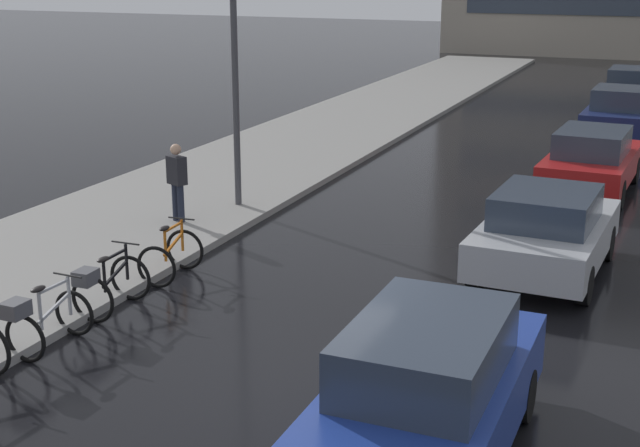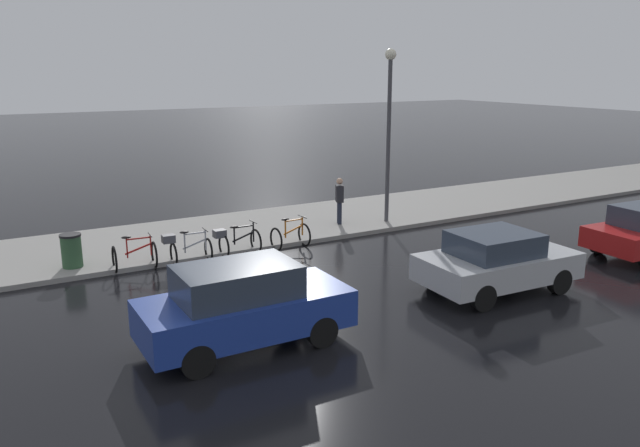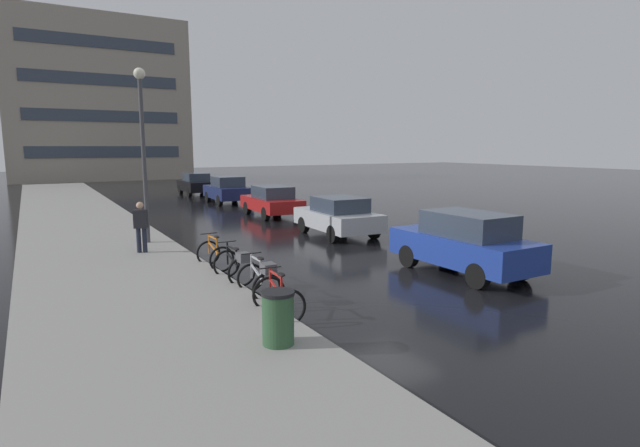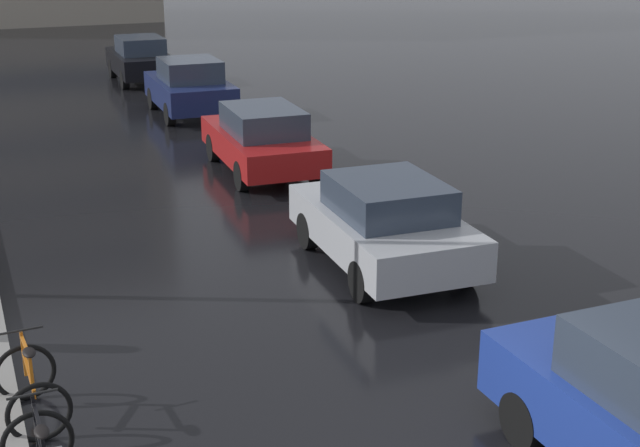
# 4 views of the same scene
# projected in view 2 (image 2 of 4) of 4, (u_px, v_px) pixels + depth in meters

# --- Properties ---
(ground_plane) EXTENTS (140.00, 140.00, 0.00)m
(ground_plane) POSITION_uv_depth(u_px,v_px,m) (238.00, 303.00, 14.67)
(ground_plane) COLOR black
(sidewalk_kerb) EXTENTS (4.80, 60.00, 0.14)m
(sidewalk_kerb) POSITION_uv_depth(u_px,v_px,m) (416.00, 207.00, 24.52)
(sidewalk_kerb) COLOR gray
(sidewalk_kerb) RESTS_ON ground
(bicycle_nearest) EXTENTS (0.83, 1.17, 0.99)m
(bicycle_nearest) POSITION_uv_depth(u_px,v_px,m) (135.00, 256.00, 16.98)
(bicycle_nearest) COLOR black
(bicycle_nearest) RESTS_ON ground
(bicycle_second) EXTENTS (0.73, 1.34, 0.98)m
(bicycle_second) POSITION_uv_depth(u_px,v_px,m) (186.00, 248.00, 17.43)
(bicycle_second) COLOR black
(bicycle_second) RESTS_ON ground
(bicycle_third) EXTENTS (0.78, 1.35, 1.00)m
(bicycle_third) POSITION_uv_depth(u_px,v_px,m) (236.00, 241.00, 18.18)
(bicycle_third) COLOR black
(bicycle_third) RESTS_ON ground
(bicycle_farthest) EXTENTS (0.79, 1.10, 0.98)m
(bicycle_farthest) POSITION_uv_depth(u_px,v_px,m) (291.00, 236.00, 19.02)
(bicycle_farthest) COLOR black
(bicycle_farthest) RESTS_ON ground
(car_blue) EXTENTS (1.80, 4.14, 1.70)m
(car_blue) POSITION_uv_depth(u_px,v_px,m) (243.00, 305.00, 12.24)
(car_blue) COLOR navy
(car_blue) RESTS_ON ground
(car_silver) EXTENTS (2.12, 4.00, 1.51)m
(car_silver) POSITION_uv_depth(u_px,v_px,m) (497.00, 261.00, 15.32)
(car_silver) COLOR #B2B5BA
(car_silver) RESTS_ON ground
(pedestrian) EXTENTS (0.46, 0.38, 1.74)m
(pedestrian) POSITION_uv_depth(u_px,v_px,m) (339.00, 200.00, 21.40)
(pedestrian) COLOR #1E2333
(pedestrian) RESTS_ON ground
(streetlamp) EXTENTS (0.38, 0.38, 6.00)m
(streetlamp) POSITION_uv_depth(u_px,v_px,m) (389.00, 116.00, 21.07)
(streetlamp) COLOR #424247
(streetlamp) RESTS_ON ground
(trash_bin) EXTENTS (0.56, 0.56, 1.06)m
(trash_bin) POSITION_uv_depth(u_px,v_px,m) (72.00, 253.00, 16.83)
(trash_bin) COLOR #2D5133
(trash_bin) RESTS_ON ground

